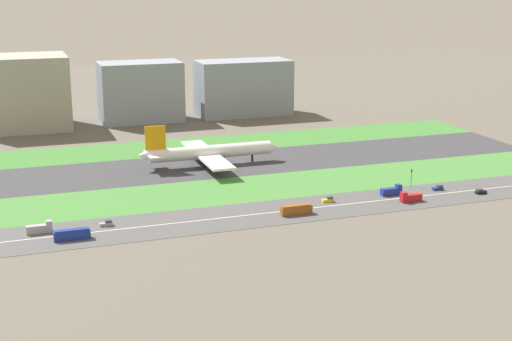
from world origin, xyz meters
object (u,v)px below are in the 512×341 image
object	(u,v)px
car_3	(328,200)
truck_2	(40,228)
truck_0	(392,191)
truck_1	(410,198)
office_tower	(243,88)
traffic_light	(411,176)
fuel_tank_west	(152,97)
airliner	(207,152)
car_1	(480,192)
bus_1	(296,210)
terminal_building	(22,92)
car_2	(438,188)
car_0	(107,223)
bus_0	(72,235)
hangar_building	(140,92)

from	to	relation	value
car_3	truck_2	bearing A→B (deg)	-180.00
truck_0	car_3	bearing A→B (deg)	180.00
truck_1	office_tower	xyz separation A→B (m)	(-2.70, 192.00, 14.97)
truck_1	office_tower	world-z (taller)	office_tower
traffic_light	fuel_tank_west	world-z (taller)	fuel_tank_west
airliner	car_1	distance (m)	118.44
truck_0	fuel_tank_west	world-z (taller)	fuel_tank_west
traffic_light	office_tower	bearing A→B (deg)	94.52
car_1	office_tower	xyz separation A→B (m)	(-34.12, 192.00, 15.71)
airliner	bus_1	distance (m)	78.90
terminal_building	bus_1	bearing A→B (deg)	-66.13
truck_0	office_tower	xyz separation A→B (m)	(-0.40, 182.00, 14.97)
car_1	car_2	distance (m)	16.20
car_1	truck_1	xyz separation A→B (m)	(-31.42, -0.00, 0.75)
truck_0	car_0	bearing A→B (deg)	180.00
bus_0	office_tower	world-z (taller)	office_tower
bus_0	car_3	size ratio (longest dim) A/B	2.64
airliner	office_tower	size ratio (longest dim) A/B	1.15
fuel_tank_west	airliner	bearing A→B (deg)	-92.61
car_2	office_tower	distance (m)	183.92
car_3	fuel_tank_west	bearing A→B (deg)	95.27
truck_2	car_0	distance (m)	21.87
airliner	car_2	bearing A→B (deg)	-41.73
truck_2	terminal_building	size ratio (longest dim) A/B	0.17
car_1	truck_1	world-z (taller)	truck_1
bus_0	car_3	distance (m)	95.96
airliner	traffic_light	xyz separation A→B (m)	(68.61, -60.01, -1.94)
truck_2	car_0	bearing A→B (deg)	0.00
terminal_building	truck_2	bearing A→B (deg)	-90.85
truck_2	terminal_building	bearing A→B (deg)	89.15
car_0	truck_2	bearing A→B (deg)	-180.00
truck_1	truck_0	size ratio (longest dim) A/B	1.00
car_3	car_2	xyz separation A→B (m)	(48.07, 0.00, 0.00)
car_2	hangar_building	distance (m)	201.31
car_1	traffic_light	size ratio (longest dim) A/B	0.61
terminal_building	hangar_building	size ratio (longest dim) A/B	1.05
car_0	car_3	xyz separation A→B (m)	(82.94, 0.00, 0.00)
terminal_building	fuel_tank_west	size ratio (longest dim) A/B	2.58
bus_0	hangar_building	distance (m)	201.47
car_1	fuel_tank_west	size ratio (longest dim) A/B	0.23
car_0	office_tower	xyz separation A→B (m)	(109.64, 182.00, 15.71)
bus_1	traffic_light	world-z (taller)	traffic_light
car_0	traffic_light	xyz separation A→B (m)	(123.39, 7.99, 3.37)
airliner	office_tower	xyz separation A→B (m)	(54.86, 114.00, 10.41)
car_0	car_3	size ratio (longest dim) A/B	1.00
truck_0	terminal_building	distance (m)	223.97
car_1	hangar_building	bearing A→B (deg)	-63.15
airliner	bus_0	xyz separation A→B (m)	(-67.27, -78.00, -4.41)
car_1	office_tower	distance (m)	195.64
bus_0	traffic_light	distance (m)	137.09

